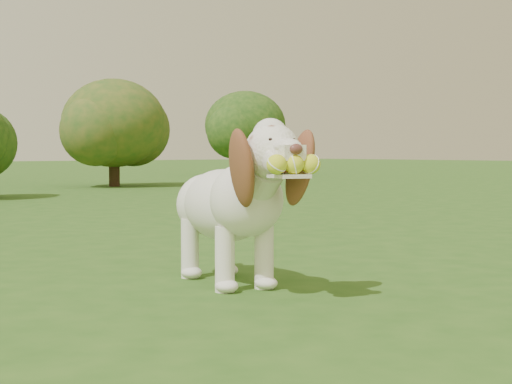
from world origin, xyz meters
TOP-DOWN VIEW (x-y plane):
  - ground at (0.00, 0.00)m, footprint 80.00×80.00m
  - dog at (0.40, -0.37)m, footprint 0.53×1.08m
  - shrub_d at (4.73, 8.31)m, footprint 1.69×1.69m
  - shrub_h at (10.29, 11.79)m, footprint 1.96×1.96m

SIDE VIEW (x-z plane):
  - ground at x=0.00m, z-range 0.00..0.00m
  - dog at x=0.40m, z-range 0.02..0.73m
  - shrub_d at x=4.73m, z-range 0.15..1.91m
  - shrub_h at x=10.29m, z-range 0.18..2.21m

